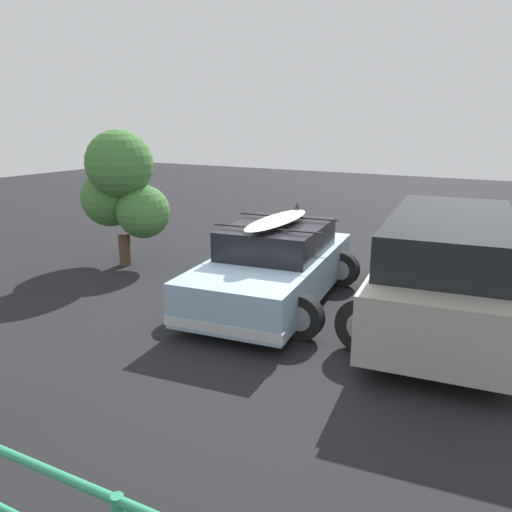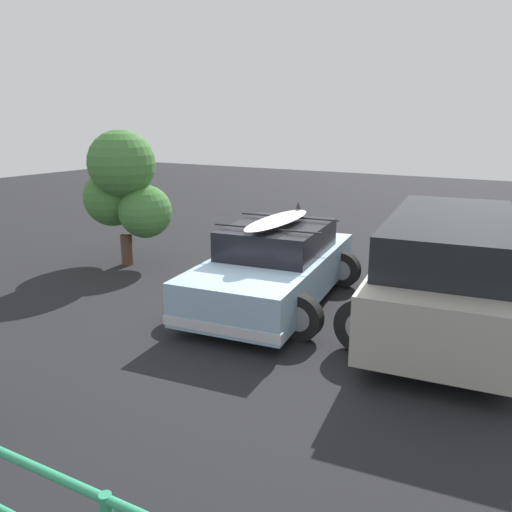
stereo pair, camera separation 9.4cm
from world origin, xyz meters
name	(u,v)px [view 2 (the right image)]	position (x,y,z in m)	size (l,w,h in m)	color
ground_plane	(271,315)	(0.00, 0.00, -0.01)	(44.00, 44.00, 0.02)	black
sedan_car	(275,266)	(0.25, -0.57, 0.63)	(2.72, 4.26, 1.59)	#8CADC6
suv_car	(448,269)	(-2.42, -0.98, 0.88)	(2.94, 5.03, 1.68)	#9E998E
railing_fence	(22,507)	(-1.03, 5.07, 0.71)	(7.19, 0.43, 1.09)	#2D9366
bush_near_left	(124,184)	(4.13, -1.08, 1.71)	(2.05, 1.44, 2.83)	#4C3828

